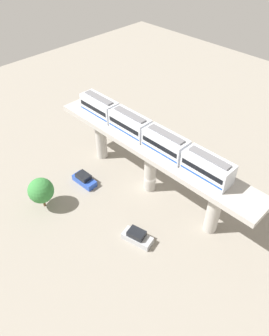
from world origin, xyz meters
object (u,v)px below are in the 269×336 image
at_px(train, 147,133).
at_px(parked_car_blue, 84,179).
at_px(parked_car_silver, 137,237).
at_px(tree_near_viaduct, 41,191).

xyz_separation_m(train, parked_car_blue, (-6.69, 7.39, -9.48)).
bearing_deg(parked_car_blue, parked_car_silver, -100.66).
distance_m(parked_car_silver, tree_near_viaduct, 15.62).
relative_size(train, tree_near_viaduct, 5.35).
bearing_deg(train, tree_near_viaduct, 151.29).
bearing_deg(parked_car_silver, tree_near_viaduct, 97.26).
bearing_deg(parked_car_silver, parked_car_blue, 68.65).
distance_m(train, parked_car_silver, 14.51).
xyz_separation_m(parked_car_blue, tree_near_viaduct, (-7.41, 0.33, 2.48)).
height_order(train, parked_car_silver, train).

